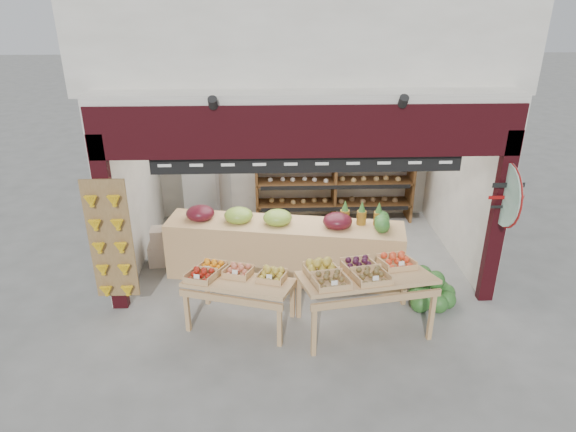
% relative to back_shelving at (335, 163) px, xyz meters
% --- Properties ---
extents(ground, '(60.00, 60.00, 0.00)m').
position_rel_back_shelving_xyz_m(ground, '(-0.78, -1.94, -1.22)').
color(ground, slate).
rests_on(ground, ground).
extents(shop_structure, '(6.36, 5.12, 5.40)m').
position_rel_back_shelving_xyz_m(shop_structure, '(-0.78, -0.33, 2.71)').
color(shop_structure, white).
rests_on(shop_structure, ground).
extents(banana_board, '(0.60, 0.15, 1.80)m').
position_rel_back_shelving_xyz_m(banana_board, '(-3.51, -3.12, -0.10)').
color(banana_board, olive).
rests_on(banana_board, ground).
extents(gift_sign, '(0.04, 0.93, 0.92)m').
position_rel_back_shelving_xyz_m(gift_sign, '(1.97, -3.09, 0.53)').
color(gift_sign, '#A5CFBB').
rests_on(gift_sign, ground).
extents(back_shelving, '(3.13, 0.51, 1.92)m').
position_rel_back_shelving_xyz_m(back_shelving, '(0.00, 0.00, 0.00)').
color(back_shelving, brown).
rests_on(back_shelving, ground).
extents(refrigerator, '(0.89, 0.89, 1.80)m').
position_rel_back_shelving_xyz_m(refrigerator, '(-2.51, -0.09, -0.32)').
color(refrigerator, silver).
rests_on(refrigerator, ground).
extents(cardboard_stack, '(1.00, 0.73, 0.67)m').
position_rel_back_shelving_xyz_m(cardboard_stack, '(-2.90, -1.67, -0.97)').
color(cardboard_stack, silver).
rests_on(cardboard_stack, ground).
extents(mid_counter, '(3.84, 1.38, 1.17)m').
position_rel_back_shelving_xyz_m(mid_counter, '(-1.08, -2.19, -0.70)').
color(mid_counter, tan).
rests_on(mid_counter, ground).
extents(display_table_left, '(1.60, 1.18, 0.93)m').
position_rel_back_shelving_xyz_m(display_table_left, '(-1.79, -3.41, -0.52)').
color(display_table_left, tan).
rests_on(display_table_left, ground).
extents(display_table_right, '(1.87, 1.24, 1.09)m').
position_rel_back_shelving_xyz_m(display_table_right, '(-0.10, -3.64, -0.36)').
color(display_table_right, tan).
rests_on(display_table_right, ground).
extents(watermelon_pile, '(0.75, 0.70, 0.53)m').
position_rel_back_shelving_xyz_m(watermelon_pile, '(1.11, -3.10, -1.03)').
color(watermelon_pile, '#184818').
rests_on(watermelon_pile, ground).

